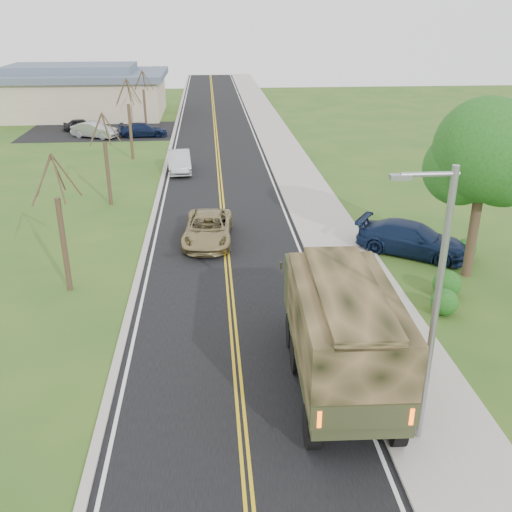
{
  "coord_description": "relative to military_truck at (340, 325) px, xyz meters",
  "views": [
    {
      "loc": [
        -0.7,
        -13.02,
        11.31
      ],
      "look_at": [
        1.11,
        8.88,
        1.8
      ],
      "focal_mm": 40.0,
      "sensor_mm": 36.0,
      "label": 1
    }
  ],
  "objects": [
    {
      "name": "ground",
      "position": [
        -3.19,
        -2.16,
        -2.28
      ],
      "size": [
        160.0,
        160.0,
        0.0
      ],
      "primitive_type": "plane",
      "color": "#28511B",
      "rests_on": "ground"
    },
    {
      "name": "utility_box_far",
      "position": [
        1.62,
        -0.6,
        -1.86
      ],
      "size": [
        0.62,
        0.54,
        0.65
      ],
      "primitive_type": "cube",
      "rotation": [
        0.0,
        0.0,
        0.18
      ],
      "color": "#1B4D27",
      "rests_on": "sidewalk_right"
    },
    {
      "name": "lot_car_dark",
      "position": [
        -16.74,
        44.4,
        -1.67
      ],
      "size": [
        3.79,
        2.12,
        1.22
      ],
      "primitive_type": "imported",
      "rotation": [
        0.0,
        0.0,
        1.77
      ],
      "color": "black",
      "rests_on": "ground"
    },
    {
      "name": "road",
      "position": [
        -3.19,
        37.84,
        -2.28
      ],
      "size": [
        8.0,
        120.0,
        0.01
      ],
      "primitive_type": "cube",
      "color": "black",
      "rests_on": "ground"
    },
    {
      "name": "bare_tree_d",
      "position": [
        -10.19,
        43.84,
        0.27
      ],
      "size": [
        1.88,
        2.2,
        5.91
      ],
      "color": "#38281C",
      "rests_on": "ground"
    },
    {
      "name": "bare_tree_a",
      "position": [
        -10.19,
        7.84,
        0.34
      ],
      "size": [
        1.93,
        2.26,
        6.08
      ],
      "color": "#38281C",
      "rests_on": "ground"
    },
    {
      "name": "bare_tree_b",
      "position": [
        -10.19,
        19.84,
        0.19
      ],
      "size": [
        1.83,
        2.14,
        5.73
      ],
      "color": "#38281C",
      "rests_on": "ground"
    },
    {
      "name": "sidewalk_right",
      "position": [
        2.71,
        37.84,
        -2.23
      ],
      "size": [
        3.2,
        120.0,
        0.1
      ],
      "primitive_type": "cube",
      "color": "#9E998E",
      "rests_on": "ground"
    },
    {
      "name": "curb_right",
      "position": [
        0.96,
        37.84,
        -2.22
      ],
      "size": [
        0.3,
        120.0,
        0.12
      ],
      "primitive_type": "cube",
      "color": "#9E998E",
      "rests_on": "ground"
    },
    {
      "name": "pickup_navy",
      "position": [
        6.08,
        10.52,
        -1.48
      ],
      "size": [
        5.83,
        4.92,
        1.6
      ],
      "primitive_type": "imported",
      "rotation": [
        0.0,
        0.0,
        0.98
      ],
      "color": "#0F1D3A",
      "rests_on": "ground"
    },
    {
      "name": "suv_champagne",
      "position": [
        -4.09,
        13.0,
        -1.54
      ],
      "size": [
        2.81,
        5.47,
        1.48
      ],
      "primitive_type": "imported",
      "rotation": [
        0.0,
        0.0,
        -0.07
      ],
      "color": "#928152",
      "rests_on": "ground"
    },
    {
      "name": "street_light",
      "position": [
        1.71,
        -2.66,
        2.15
      ],
      "size": [
        1.65,
        0.22,
        8.0
      ],
      "color": "gray",
      "rests_on": "ground"
    },
    {
      "name": "leafy_tree",
      "position": [
        7.81,
        7.85,
        3.21
      ],
      "size": [
        4.83,
        4.5,
        8.1
      ],
      "color": "#38281C",
      "rests_on": "ground"
    },
    {
      "name": "commercial_building",
      "position": [
        -19.17,
        53.81,
        0.4
      ],
      "size": [
        25.5,
        21.5,
        5.65
      ],
      "color": "tan",
      "rests_on": "ground"
    },
    {
      "name": "sedan_silver",
      "position": [
        -6.19,
        27.51,
        -1.51
      ],
      "size": [
        2.0,
        4.82,
        1.55
      ],
      "primitive_type": "imported",
      "rotation": [
        0.0,
        0.0,
        0.08
      ],
      "color": "#BBBCC1",
      "rests_on": "ground"
    },
    {
      "name": "lot_car_silver",
      "position": [
        -14.75,
        40.74,
        -1.53
      ],
      "size": [
        4.8,
        3.34,
        1.5
      ],
      "primitive_type": "imported",
      "rotation": [
        0.0,
        0.0,
        1.14
      ],
      "color": "#A5A5AA",
      "rests_on": "ground"
    },
    {
      "name": "lot_car_navy",
      "position": [
        -10.15,
        40.91,
        -1.62
      ],
      "size": [
        4.59,
        1.96,
        1.32
      ],
      "primitive_type": "imported",
      "rotation": [
        0.0,
        0.0,
        1.6
      ],
      "color": "#0E1733",
      "rests_on": "ground"
    },
    {
      "name": "curb_left",
      "position": [
        -7.34,
        37.84,
        -2.23
      ],
      "size": [
        0.3,
        120.0,
        0.1
      ],
      "primitive_type": "cube",
      "color": "#9E998E",
      "rests_on": "ground"
    },
    {
      "name": "military_truck",
      "position": [
        0.0,
        0.0,
        0.0
      ],
      "size": [
        3.07,
        8.1,
        3.99
      ],
      "rotation": [
        0.0,
        0.0,
        -0.04
      ],
      "color": "black",
      "rests_on": "ground"
    },
    {
      "name": "bare_tree_c",
      "position": [
        -10.19,
        31.84,
        0.49
      ],
      "size": [
        2.04,
        2.39,
        6.42
      ],
      "color": "#38281C",
      "rests_on": "ground"
    },
    {
      "name": "utility_box_near",
      "position": [
        1.62,
        -0.49,
        -1.78
      ],
      "size": [
        0.6,
        0.51,
        0.8
      ],
      "primitive_type": "cube",
      "rotation": [
        0.0,
        0.0,
        -0.01
      ],
      "color": "#17401E",
      "rests_on": "sidewalk_right"
    }
  ]
}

